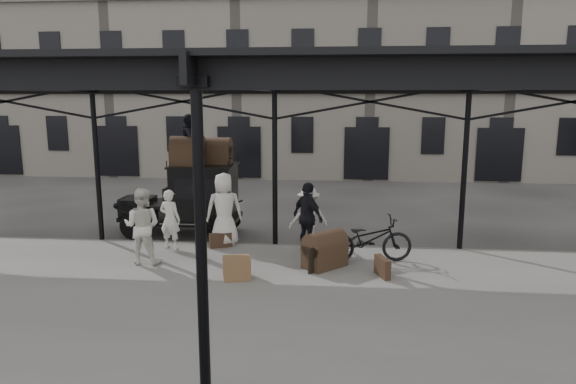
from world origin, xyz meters
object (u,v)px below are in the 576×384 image
(porter_left, at_px, (170,219))
(porter_official, at_px, (308,217))
(bicycle, at_px, (368,239))
(steamer_trunk_roof_near, at_px, (188,153))
(taxi, at_px, (194,196))
(steamer_trunk_platform, at_px, (325,252))

(porter_left, bearing_deg, porter_official, -164.65)
(bicycle, relative_size, steamer_trunk_roof_near, 2.22)
(porter_official, relative_size, steamer_trunk_roof_near, 1.88)
(porter_left, distance_m, porter_official, 3.68)
(taxi, height_order, bicycle, taxi)
(steamer_trunk_roof_near, bearing_deg, steamer_trunk_platform, -40.22)
(taxi, xyz_separation_m, porter_official, (3.56, -1.94, -0.13))
(porter_official, bearing_deg, steamer_trunk_platform, 157.92)
(taxi, xyz_separation_m, steamer_trunk_roof_near, (-0.08, -0.25, 1.34))
(porter_left, xyz_separation_m, steamer_trunk_roof_near, (0.04, 1.76, 1.58))
(porter_official, distance_m, steamer_trunk_roof_near, 4.27)
(steamer_trunk_roof_near, xyz_separation_m, steamer_trunk_platform, (4.11, -2.90, -2.02))
(taxi, relative_size, porter_official, 1.97)
(bicycle, bearing_deg, steamer_trunk_platform, 105.29)
(taxi, relative_size, steamer_trunk_platform, 3.65)
(taxi, height_order, steamer_trunk_platform, taxi)
(porter_official, bearing_deg, bicycle, -158.44)
(taxi, xyz_separation_m, bicycle, (5.09, -2.65, -0.48))
(porter_left, height_order, steamer_trunk_platform, porter_left)
(taxi, relative_size, bicycle, 1.67)
(porter_left, xyz_separation_m, steamer_trunk_platform, (4.15, -1.15, -0.44))
(porter_official, distance_m, steamer_trunk_platform, 1.42)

